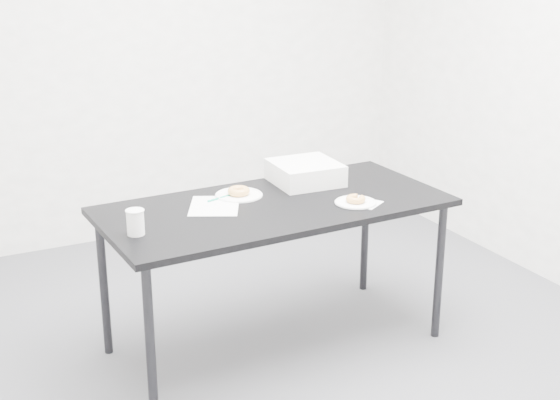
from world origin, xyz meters
name	(u,v)px	position (x,y,z in m)	size (l,w,h in m)	color
floor	(264,361)	(0.00, 0.00, 0.00)	(4.00, 4.00, 0.00)	#4D4E52
wall_back	(132,43)	(0.00, 2.00, 1.35)	(4.00, 0.02, 2.70)	white
table	(275,215)	(0.13, 0.14, 0.72)	(1.73, 0.86, 0.78)	black
scorecard	(214,206)	(-0.15, 0.23, 0.78)	(0.23, 0.30, 0.00)	white
logo_patch	(222,198)	(-0.07, 0.32, 0.78)	(0.05, 0.05, 0.00)	green
pen	(219,198)	(-0.09, 0.31, 0.78)	(0.01, 0.01, 0.14)	#0D906F
napkin	(365,203)	(0.52, -0.06, 0.78)	(0.14, 0.14, 0.00)	white
plate_near	(356,203)	(0.48, -0.05, 0.78)	(0.21, 0.21, 0.01)	white
donut_near	(356,199)	(0.48, -0.05, 0.80)	(0.10, 0.10, 0.03)	#BD7F3B
plate_far	(239,195)	(0.02, 0.32, 0.78)	(0.24, 0.24, 0.01)	white
donut_far	(239,191)	(0.02, 0.32, 0.80)	(0.11, 0.11, 0.04)	#BD7F3B
coffee_cup	(135,222)	(-0.60, 0.03, 0.83)	(0.08, 0.08, 0.12)	silver
cup_lid	(320,177)	(0.54, 0.40, 0.78)	(0.08, 0.08, 0.01)	white
bakery_box	(305,173)	(0.42, 0.37, 0.83)	(0.33, 0.33, 0.11)	silver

